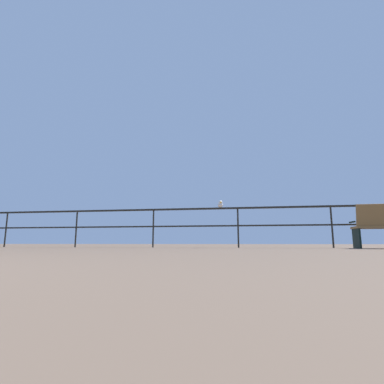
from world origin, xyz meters
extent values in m
cube|color=black|center=(0.00, 8.09, 1.04)|extent=(18.70, 0.05, 0.05)
cube|color=black|center=(0.00, 8.09, 0.57)|extent=(18.70, 0.04, 0.04)
cylinder|color=black|center=(-4.68, 8.09, 0.52)|extent=(0.04, 0.04, 1.04)
cylinder|color=black|center=(-2.34, 8.09, 0.52)|extent=(0.04, 0.04, 1.04)
cylinder|color=black|center=(0.00, 8.09, 0.52)|extent=(0.04, 0.04, 1.04)
cylinder|color=black|center=(2.34, 8.09, 0.52)|extent=(0.04, 0.04, 1.04)
cylinder|color=black|center=(4.68, 8.09, 0.52)|extent=(0.04, 0.04, 1.04)
cube|color=black|center=(5.03, 7.51, 0.24)|extent=(0.05, 0.45, 0.47)
cube|color=black|center=(5.03, 7.71, 0.61)|extent=(0.04, 0.35, 0.04)
ellipsoid|color=white|center=(1.88, 8.09, 1.13)|extent=(0.18, 0.26, 0.13)
ellipsoid|color=#96919B|center=(1.88, 8.09, 1.15)|extent=(0.14, 0.23, 0.05)
sphere|color=white|center=(1.89, 7.98, 1.19)|extent=(0.11, 0.11, 0.11)
cone|color=yellow|center=(1.90, 7.91, 1.19)|extent=(0.05, 0.06, 0.04)
cube|color=#96919B|center=(1.85, 8.22, 1.14)|extent=(0.07, 0.09, 0.02)
camera|label=1|loc=(2.49, 0.12, 0.13)|focal=27.67mm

